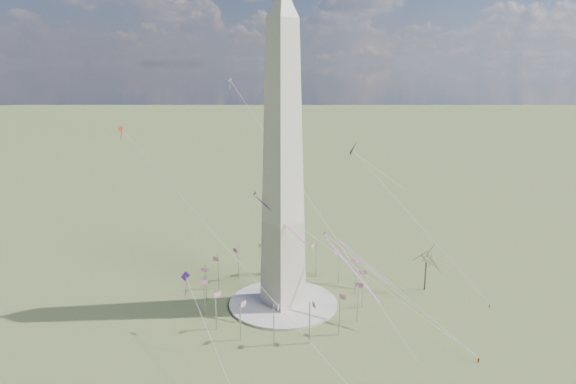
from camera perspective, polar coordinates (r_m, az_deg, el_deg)
ground at (r=175.04m, az=-0.54°, el=-12.34°), size 2000.00×2000.00×0.00m
plaza at (r=174.86m, az=-0.54°, el=-12.22°), size 36.00×36.00×0.80m
washington_monument at (r=159.61m, az=-0.58°, el=3.27°), size 15.56×15.56×100.00m
flagpole_ring at (r=171.93m, az=-0.55°, el=-10.17°), size 54.40×54.40×13.00m
tree_near at (r=187.22m, az=15.12°, el=-7.33°), size 8.91×8.91×15.59m
person_east at (r=184.19m, az=21.46°, el=-11.70°), size 0.68×0.53×1.64m
person_centre at (r=153.20m, az=20.41°, el=-17.12°), size 0.95×0.65×1.50m
kite_delta_black at (r=189.29m, az=7.50°, el=4.45°), size 18.39×18.36×17.44m
kite_diamond_purple at (r=154.55m, az=-11.31°, el=-9.49°), size 1.88×2.89×8.81m
kite_streamer_left at (r=164.33m, az=6.02°, el=-7.11°), size 2.30×24.49×16.82m
kite_streamer_mid at (r=160.20m, az=-1.70°, el=-2.22°), size 6.49×20.23×14.16m
kite_streamer_right at (r=186.62m, az=7.62°, el=-7.03°), size 8.40×21.59×15.35m
kite_small_red at (r=173.97m, az=-18.06°, el=6.56°), size 1.74×1.52×4.49m
kite_small_white at (r=200.41m, az=-6.47°, el=12.17°), size 1.31×1.99×4.31m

